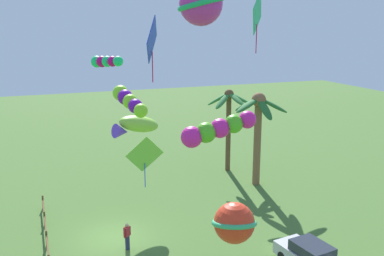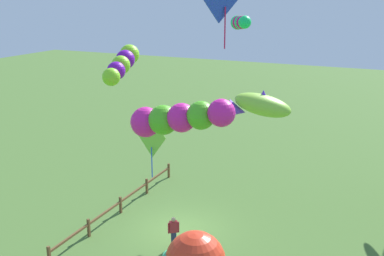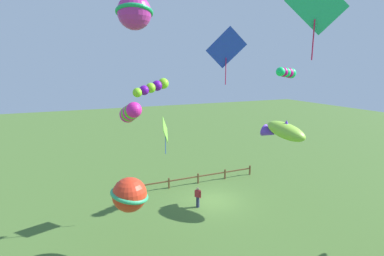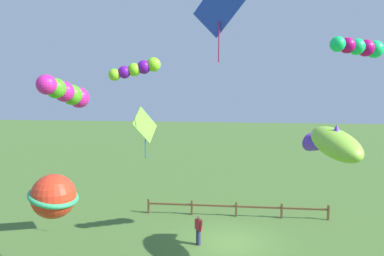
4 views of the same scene
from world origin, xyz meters
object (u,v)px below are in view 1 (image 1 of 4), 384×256
Objects in this scene: spectator_0 at (127,236)px; kite_tube_4 at (106,61)px; parked_car_0 at (310,256)px; kite_diamond_5 at (257,14)px; kite_diamond_1 at (152,40)px; kite_ball_6 at (234,223)px; palm_tree_0 at (258,118)px; kite_diamond_3 at (144,155)px; kite_ball_2 at (201,4)px; kite_fish_0 at (136,125)px; kite_tube_7 at (129,100)px; palm_tree_1 at (229,109)px; kite_tube_8 at (216,129)px.

spectator_0 is 11.91m from kite_tube_4.
parked_car_0 is 1.10× the size of kite_diamond_5.
kite_diamond_1 is 1.38× the size of kite_ball_6.
kite_diamond_1 is at bearing -85.57° from kite_diamond_5.
palm_tree_0 is 15.20m from kite_ball_6.
spectator_0 is 7.59m from kite_ball_6.
palm_tree_0 is at bearing 148.15° from kite_diamond_5.
palm_tree_0 is 2.78× the size of kite_ball_6.
kite_diamond_3 reaches higher than spectator_0.
kite_diamond_3 is at bearing -138.56° from kite_ball_2.
kite_ball_2 reaches higher than palm_tree_0.
kite_fish_0 is at bearing -150.92° from parked_car_0.
kite_tube_7 is (-1.71, -2.83, -4.20)m from kite_ball_2.
kite_ball_2 is at bearing 41.44° from kite_diamond_3.
spectator_0 is (-5.44, -8.50, 0.06)m from parked_car_0.
kite_fish_0 is at bearing 49.72° from kite_tube_4.
kite_diamond_1 reaches higher than palm_tree_1.
kite_tube_8 is (11.54, 0.89, 2.19)m from kite_fish_0.
kite_tube_4 is at bearing -93.26° from palm_tree_0.
palm_tree_0 is 4.00m from palm_tree_1.
kite_tube_8 is (2.27, 3.36, -1.13)m from kite_tube_7.
kite_ball_2 is 9.88m from kite_ball_6.
kite_ball_2 is 0.96× the size of kite_ball_6.
palm_tree_0 is 12.45m from kite_tube_4.
palm_tree_1 is 14.83m from kite_diamond_1.
spectator_0 is at bearing -46.63° from palm_tree_1.
kite_fish_0 is 13.32m from kite_ball_2.
kite_ball_2 is (11.74, -9.49, 7.94)m from palm_tree_0.
kite_diamond_1 is at bearing -165.26° from kite_ball_6.
kite_diamond_5 is (-4.24, 8.29, 6.84)m from kite_diamond_3.
spectator_0 is at bearing -153.32° from kite_ball_2.
kite_diamond_5 is 11.04m from kite_tube_7.
palm_tree_1 is 19.66m from kite_ball_2.
kite_fish_0 is at bearing 178.36° from kite_diamond_1.
kite_ball_6 is at bearing -24.37° from palm_tree_1.
kite_ball_6 is 1.02× the size of kite_tube_7.
kite_ball_2 is (4.96, 2.49, 12.58)m from spectator_0.
kite_diamond_5 is (-7.02, 0.25, 12.44)m from parked_car_0.
kite_diamond_5 is (5.86, 8.29, 3.07)m from kite_tube_4.
kite_tube_4 is 0.79× the size of kite_tube_8.
kite_diamond_5 is 1.08× the size of kite_tube_8.
kite_tube_4 is 0.73× the size of kite_diamond_5.
palm_tree_1 is at bearing 140.88° from kite_diamond_3.
kite_diamond_1 reaches higher than kite_tube_4.
kite_tube_7 is (10.68, -0.80, -0.92)m from kite_tube_4.
kite_tube_4 reaches higher than kite_tube_7.
kite_tube_8 is at bearing 28.69° from spectator_0.
kite_diamond_5 is at bearing 146.60° from kite_ball_6.
palm_tree_1 reaches higher than spectator_0.
kite_tube_4 is (3.29, -10.89, 4.60)m from palm_tree_1.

